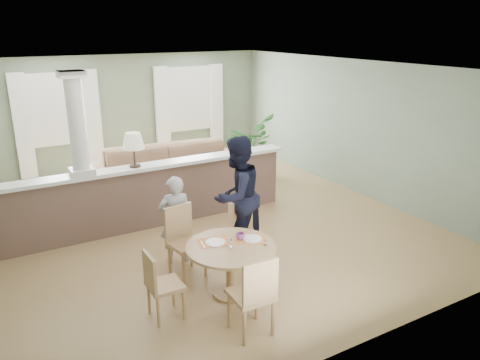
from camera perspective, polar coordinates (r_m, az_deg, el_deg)
ground at (r=8.46m, az=-4.93°, el=-4.91°), size 8.00×8.00×0.00m
room_shell at (r=8.48m, az=-7.27°, el=7.88°), size 7.02×8.02×2.71m
pony_wall at (r=8.05m, az=-12.04°, el=-1.09°), size 5.32×0.38×2.70m
sofa at (r=9.69m, az=-8.33°, el=1.08°), size 3.44×1.62×0.97m
houseplant at (r=10.74m, az=1.09°, el=4.13°), size 1.65×1.66×1.39m
dining_table at (r=6.00m, az=-1.07°, el=-9.20°), size 1.15×1.15×0.79m
chair_far_boy at (r=6.54m, az=-6.89°, el=-7.00°), size 0.51×0.51×0.98m
chair_far_man at (r=6.95m, az=0.19°, el=-6.01°), size 0.50×0.50×0.84m
chair_near at (r=5.26m, az=1.77°, el=-13.61°), size 0.46×0.46×0.99m
chair_side at (r=5.66m, az=-9.79°, el=-12.23°), size 0.39×0.39×0.86m
child_person at (r=6.82m, az=-7.86°, el=-4.86°), size 0.54×0.41×1.33m
man_person at (r=6.98m, az=-0.39°, el=-1.95°), size 1.07×0.96×1.82m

